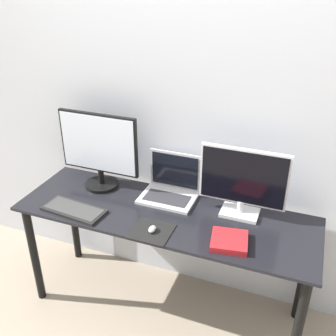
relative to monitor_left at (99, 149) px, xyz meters
name	(u,v)px	position (x,y,z in m)	size (l,w,h in m)	color
wall_back	(186,109)	(0.49, 0.20, 0.26)	(7.00, 0.05, 2.50)	silver
desk	(165,230)	(0.49, -0.15, -0.38)	(1.73, 0.56, 0.74)	black
monitor_left	(99,149)	(0.00, 0.00, 0.00)	(0.52, 0.21, 0.49)	black
monitor_right	(243,182)	(0.90, 0.00, -0.04)	(0.48, 0.15, 0.41)	silver
laptop	(171,186)	(0.46, 0.05, -0.19)	(0.33, 0.25, 0.26)	silver
keyboard	(74,210)	(0.00, -0.32, -0.25)	(0.38, 0.19, 0.02)	black
mousepad	(152,231)	(0.49, -0.33, -0.25)	(0.21, 0.20, 0.00)	black
mouse	(152,229)	(0.50, -0.34, -0.24)	(0.04, 0.06, 0.03)	silver
book	(229,241)	(0.90, -0.28, -0.24)	(0.21, 0.21, 0.03)	red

